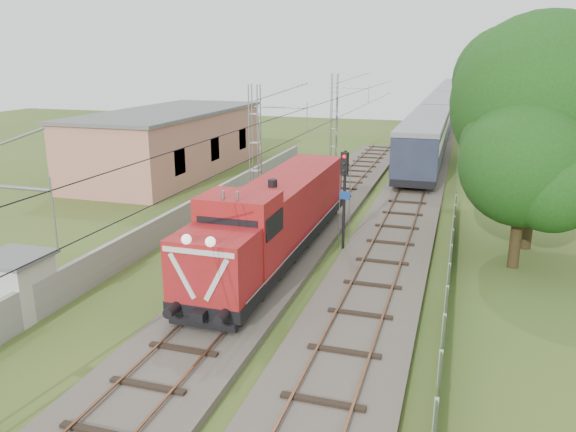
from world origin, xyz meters
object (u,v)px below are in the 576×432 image
(coach_rake, at_px, (444,103))
(locomotive, at_px, (276,217))
(signal_post, at_px, (344,183))
(relay_hut, at_px, (17,286))

(coach_rake, bearing_deg, locomotive, -94.49)
(coach_rake, distance_m, signal_post, 61.10)
(locomotive, xyz_separation_m, coach_rake, (5.00, 63.66, 0.50))
(signal_post, bearing_deg, locomotive, -135.91)
(locomotive, height_order, signal_post, signal_post)
(signal_post, height_order, relay_hut, signal_post)
(relay_hut, bearing_deg, signal_post, 47.69)
(coach_rake, height_order, signal_post, signal_post)
(coach_rake, xyz_separation_m, signal_post, (-2.31, -61.05, 0.78))
(coach_rake, bearing_deg, signal_post, -92.16)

